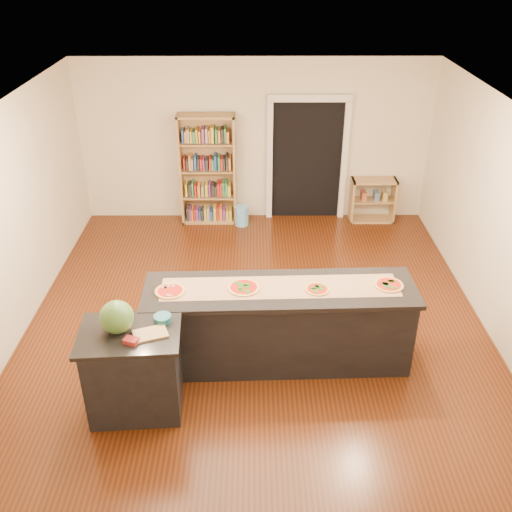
{
  "coord_description": "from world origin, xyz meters",
  "views": [
    {
      "loc": [
        -0.03,
        -5.97,
        4.49
      ],
      "look_at": [
        0.0,
        0.2,
        1.0
      ],
      "focal_mm": 40.0,
      "sensor_mm": 36.0,
      "label": 1
    }
  ],
  "objects_px": {
    "side_counter": "(134,371)",
    "low_shelf": "(373,200)",
    "kitchen_island": "(279,325)",
    "watermelon": "(117,317)",
    "bookshelf": "(208,170)",
    "waste_bin": "(242,216)"
  },
  "relations": [
    {
      "from": "bookshelf",
      "to": "watermelon",
      "type": "height_order",
      "value": "bookshelf"
    },
    {
      "from": "kitchen_island",
      "to": "bookshelf",
      "type": "relative_size",
      "value": 1.61
    },
    {
      "from": "kitchen_island",
      "to": "waste_bin",
      "type": "height_order",
      "value": "kitchen_island"
    },
    {
      "from": "kitchen_island",
      "to": "watermelon",
      "type": "xyz_separation_m",
      "value": [
        -1.66,
        -0.77,
        0.67
      ]
    },
    {
      "from": "side_counter",
      "to": "waste_bin",
      "type": "bearing_deg",
      "value": 73.07
    },
    {
      "from": "waste_bin",
      "to": "side_counter",
      "type": "bearing_deg",
      "value": -103.13
    },
    {
      "from": "kitchen_island",
      "to": "watermelon",
      "type": "bearing_deg",
      "value": -156.9
    },
    {
      "from": "low_shelf",
      "to": "waste_bin",
      "type": "height_order",
      "value": "low_shelf"
    },
    {
      "from": "kitchen_island",
      "to": "low_shelf",
      "type": "xyz_separation_m",
      "value": [
        1.81,
        3.86,
        -0.12
      ]
    },
    {
      "from": "side_counter",
      "to": "low_shelf",
      "type": "distance_m",
      "value": 5.74
    },
    {
      "from": "kitchen_island",
      "to": "bookshelf",
      "type": "xyz_separation_m",
      "value": [
        -1.08,
        3.85,
        0.45
      ]
    },
    {
      "from": "waste_bin",
      "to": "watermelon",
      "type": "relative_size",
      "value": 1.03
    },
    {
      "from": "waste_bin",
      "to": "kitchen_island",
      "type": "bearing_deg",
      "value": -82.15
    },
    {
      "from": "side_counter",
      "to": "kitchen_island",
      "type": "bearing_deg",
      "value": 23.38
    },
    {
      "from": "kitchen_island",
      "to": "side_counter",
      "type": "bearing_deg",
      "value": -154.68
    },
    {
      "from": "kitchen_island",
      "to": "low_shelf",
      "type": "bearing_deg",
      "value": 62.98
    },
    {
      "from": "low_shelf",
      "to": "side_counter",
      "type": "bearing_deg",
      "value": -125.85
    },
    {
      "from": "watermelon",
      "to": "low_shelf",
      "type": "bearing_deg",
      "value": 53.15
    },
    {
      "from": "bookshelf",
      "to": "kitchen_island",
      "type": "bearing_deg",
      "value": -74.31
    },
    {
      "from": "side_counter",
      "to": "low_shelf",
      "type": "xyz_separation_m",
      "value": [
        3.36,
        4.65,
        -0.12
      ]
    },
    {
      "from": "bookshelf",
      "to": "watermelon",
      "type": "bearing_deg",
      "value": -97.1
    },
    {
      "from": "side_counter",
      "to": "low_shelf",
      "type": "height_order",
      "value": "side_counter"
    }
  ]
}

